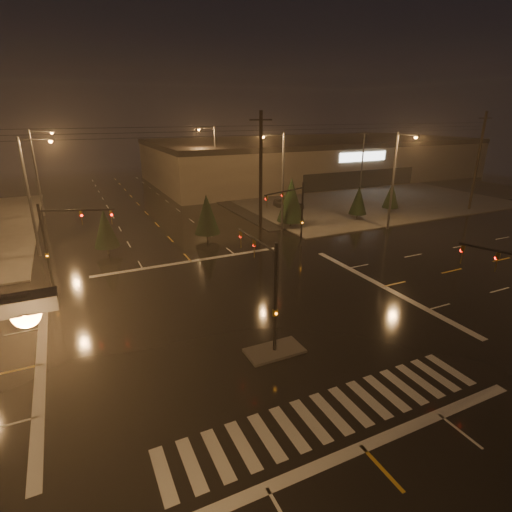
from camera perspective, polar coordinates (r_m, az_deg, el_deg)
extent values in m
plane|color=black|center=(24.55, -1.79, -8.91)|extent=(140.00, 140.00, 0.00)
cube|color=#403D39|center=(64.04, 12.24, 8.77)|extent=(36.00, 36.00, 0.12)
cube|color=#403D39|center=(21.42, 2.65, -13.36)|extent=(3.00, 1.60, 0.15)
cube|color=beige|center=(18.10, 10.63, -21.18)|extent=(15.00, 2.60, 0.01)
cube|color=beige|center=(16.99, 14.94, -24.89)|extent=(16.00, 0.50, 0.01)
cube|color=beige|center=(34.03, -9.28, -0.74)|extent=(16.00, 0.50, 0.01)
cube|color=black|center=(65.71, 16.82, 8.63)|extent=(50.00, 24.00, 0.08)
cube|color=brown|center=(79.32, 8.24, 13.57)|extent=(60.00, 28.00, 7.00)
cube|color=black|center=(79.05, 8.36, 15.94)|extent=(60.20, 28.20, 0.80)
cube|color=white|center=(67.90, 15.03, 13.55)|extent=(9.00, 0.20, 1.40)
cube|color=black|center=(68.38, 14.73, 10.56)|extent=(22.00, 0.15, 2.80)
cylinder|color=black|center=(19.97, 2.78, -6.32)|extent=(0.18, 0.18, 6.00)
cylinder|color=black|center=(20.91, -0.01, 2.31)|extent=(0.12, 4.50, 0.12)
imported|color=#594707|center=(22.69, -2.22, 3.57)|extent=(0.16, 0.20, 1.00)
cube|color=#594707|center=(20.29, 2.75, -8.09)|extent=(0.25, 0.18, 0.35)
cylinder|color=black|center=(36.83, 6.59, 5.84)|extent=(0.18, 0.18, 6.00)
cylinder|color=black|center=(34.41, 4.14, 9.20)|extent=(4.74, 1.82, 0.12)
imported|color=#594707|center=(32.77, 1.55, 8.62)|extent=(0.24, 0.22, 1.00)
cube|color=#594707|center=(37.00, 6.55, 4.79)|extent=(0.25, 0.18, 0.35)
cylinder|color=black|center=(31.56, -27.87, 1.27)|extent=(0.18, 0.18, 6.00)
cylinder|color=black|center=(30.07, -24.21, 5.98)|extent=(4.74, 1.82, 0.12)
imported|color=#594707|center=(29.44, -20.03, 6.16)|extent=(0.24, 0.22, 1.00)
cube|color=#594707|center=(31.77, -27.67, 0.07)|extent=(0.25, 0.18, 0.35)
cylinder|color=black|center=(22.40, 31.83, 0.44)|extent=(1.48, 3.80, 0.12)
imported|color=#594707|center=(22.82, 27.49, 1.39)|extent=(0.22, 0.24, 1.00)
cube|color=#38383A|center=(5.21, -30.26, -5.91)|extent=(0.70, 0.30, 0.18)
sphere|color=orange|center=(5.26, -30.01, -7.19)|extent=(0.32, 0.32, 0.32)
cylinder|color=#38383A|center=(38.47, -29.64, 7.05)|extent=(0.24, 0.24, 10.00)
cylinder|color=#38383A|center=(37.85, -29.04, 14.40)|extent=(2.40, 0.14, 0.14)
cube|color=#38383A|center=(37.82, -27.33, 14.59)|extent=(0.70, 0.30, 0.18)
sphere|color=orange|center=(37.83, -27.30, 14.40)|extent=(0.32, 0.32, 0.32)
cylinder|color=#38383A|center=(54.26, -28.84, 10.19)|extent=(0.24, 0.24, 10.00)
cylinder|color=#38383A|center=(53.83, -28.40, 15.40)|extent=(2.40, 0.14, 0.14)
cube|color=#38383A|center=(53.80, -27.19, 15.53)|extent=(0.70, 0.30, 0.18)
sphere|color=orange|center=(53.81, -27.17, 15.40)|extent=(0.32, 0.32, 0.32)
cylinder|color=#38383A|center=(41.57, 3.84, 10.33)|extent=(0.24, 0.24, 10.00)
cylinder|color=#38383A|center=(40.49, 2.45, 16.94)|extent=(2.40, 0.14, 0.14)
cube|color=#38383A|center=(39.99, 1.00, 16.85)|extent=(0.70, 0.30, 0.18)
sphere|color=orange|center=(39.99, 0.99, 16.67)|extent=(0.32, 0.32, 0.32)
cylinder|color=#38383A|center=(59.65, -5.79, 13.13)|extent=(0.24, 0.24, 10.00)
cylinder|color=#38383A|center=(58.90, -7.11, 17.69)|extent=(2.40, 0.14, 0.14)
cube|color=#38383A|center=(58.56, -8.18, 17.58)|extent=(0.70, 0.30, 0.18)
sphere|color=orange|center=(58.57, -8.17, 17.46)|extent=(0.32, 0.32, 0.32)
cylinder|color=#38383A|center=(44.25, 18.95, 9.90)|extent=(0.24, 0.24, 10.00)
cylinder|color=#38383A|center=(42.93, 20.82, 15.90)|extent=(0.14, 2.40, 0.14)
cube|color=#38383A|center=(42.16, 21.90, 15.66)|extent=(0.30, 0.70, 0.18)
sphere|color=orange|center=(42.17, 21.88, 15.48)|extent=(0.32, 0.32, 0.32)
cylinder|color=black|center=(38.05, 0.68, 11.03)|extent=(0.32, 0.32, 12.00)
cube|color=black|center=(37.62, 0.71, 18.88)|extent=(2.20, 0.12, 0.12)
cylinder|color=black|center=(57.82, 29.08, 11.61)|extent=(0.32, 0.32, 12.00)
cube|color=black|center=(57.53, 29.97, 16.70)|extent=(2.20, 0.12, 0.12)
cylinder|color=black|center=(43.96, 4.93, 4.62)|extent=(0.18, 0.18, 0.70)
cone|color=black|center=(43.35, 5.04, 8.03)|extent=(2.97, 2.97, 4.64)
cylinder|color=black|center=(48.36, 14.24, 5.48)|extent=(0.18, 0.18, 0.70)
cone|color=black|center=(47.94, 14.43, 7.74)|extent=(2.05, 2.05, 3.20)
cylinder|color=black|center=(52.77, 18.56, 6.22)|extent=(0.18, 0.18, 0.70)
cone|color=black|center=(52.39, 18.79, 8.25)|extent=(2.00, 2.00, 3.12)
cylinder|color=black|center=(37.58, -20.37, 0.79)|extent=(0.18, 0.18, 0.70)
cone|color=black|center=(37.02, -20.74, 3.75)|extent=(2.15, 2.15, 3.35)
cylinder|color=black|center=(39.44, -6.90, 2.77)|extent=(0.18, 0.18, 0.70)
cone|color=black|center=(38.84, -7.04, 5.95)|extent=(2.43, 2.43, 3.80)
imported|color=black|center=(52.41, 4.70, 7.50)|extent=(3.27, 4.51, 1.43)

